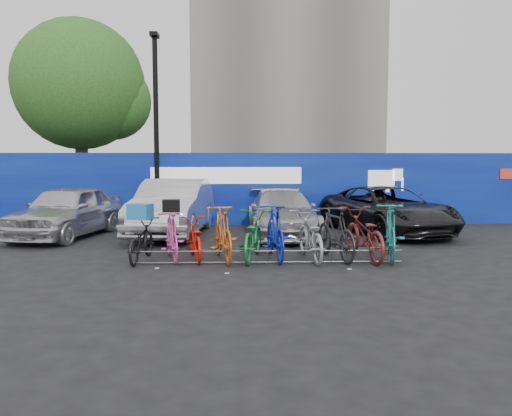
{
  "coord_description": "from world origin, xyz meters",
  "views": [
    {
      "loc": [
        -0.56,
        -10.69,
        2.11
      ],
      "look_at": [
        -0.14,
        2.0,
        0.93
      ],
      "focal_mm": 35.0,
      "sensor_mm": 36.0,
      "label": 1
    }
  ],
  "objects_px": {
    "bike_rack": "(267,257)",
    "bike_1": "(172,236)",
    "car_1": "(173,207)",
    "bike_9": "(391,231)",
    "bike_3": "(223,233)",
    "bike_6": "(310,236)",
    "tree": "(86,88)",
    "bike_8": "(364,234)",
    "car_3": "(387,210)",
    "lamppost": "(156,125)",
    "bike_5": "(275,232)",
    "car_0": "(67,211)",
    "bike_7": "(335,233)",
    "bike_2": "(195,239)",
    "bike_4": "(252,236)",
    "car_2": "(282,212)",
    "bike_0": "(141,240)"
  },
  "relations": [
    {
      "from": "tree",
      "to": "car_0",
      "type": "bearing_deg",
      "value": -78.29
    },
    {
      "from": "bike_1",
      "to": "bike_2",
      "type": "xyz_separation_m",
      "value": [
        0.48,
        0.05,
        -0.07
      ]
    },
    {
      "from": "bike_3",
      "to": "bike_4",
      "type": "height_order",
      "value": "bike_3"
    },
    {
      "from": "tree",
      "to": "car_3",
      "type": "height_order",
      "value": "tree"
    },
    {
      "from": "bike_3",
      "to": "bike_1",
      "type": "bearing_deg",
      "value": -17.19
    },
    {
      "from": "bike_rack",
      "to": "bike_1",
      "type": "height_order",
      "value": "bike_1"
    },
    {
      "from": "car_3",
      "to": "bike_2",
      "type": "xyz_separation_m",
      "value": [
        -5.32,
        -3.82,
        -0.24
      ]
    },
    {
      "from": "car_1",
      "to": "bike_4",
      "type": "xyz_separation_m",
      "value": [
        2.17,
        -3.7,
        -0.29
      ]
    },
    {
      "from": "bike_3",
      "to": "bike_6",
      "type": "distance_m",
      "value": 1.87
    },
    {
      "from": "car_1",
      "to": "bike_8",
      "type": "distance_m",
      "value": 5.93
    },
    {
      "from": "car_0",
      "to": "bike_7",
      "type": "height_order",
      "value": "car_0"
    },
    {
      "from": "lamppost",
      "to": "bike_9",
      "type": "height_order",
      "value": "lamppost"
    },
    {
      "from": "lamppost",
      "to": "bike_5",
      "type": "height_order",
      "value": "lamppost"
    },
    {
      "from": "car_3",
      "to": "bike_9",
      "type": "bearing_deg",
      "value": -121.21
    },
    {
      "from": "car_0",
      "to": "car_2",
      "type": "xyz_separation_m",
      "value": [
        6.05,
        0.16,
        -0.08
      ]
    },
    {
      "from": "bike_2",
      "to": "bike_8",
      "type": "bearing_deg",
      "value": 166.83
    },
    {
      "from": "lamppost",
      "to": "bike_4",
      "type": "bearing_deg",
      "value": -61.89
    },
    {
      "from": "bike_7",
      "to": "bike_8",
      "type": "height_order",
      "value": "bike_7"
    },
    {
      "from": "bike_8",
      "to": "bike_9",
      "type": "height_order",
      "value": "bike_9"
    },
    {
      "from": "car_1",
      "to": "car_2",
      "type": "xyz_separation_m",
      "value": [
        3.12,
        -0.12,
        -0.15
      ]
    },
    {
      "from": "lamppost",
      "to": "car_3",
      "type": "xyz_separation_m",
      "value": [
        6.99,
        -1.59,
        -2.58
      ]
    },
    {
      "from": "bike_0",
      "to": "bike_5",
      "type": "height_order",
      "value": "bike_5"
    },
    {
      "from": "car_1",
      "to": "bike_2",
      "type": "xyz_separation_m",
      "value": [
        0.93,
        -3.66,
        -0.36
      ]
    },
    {
      "from": "bike_rack",
      "to": "bike_9",
      "type": "bearing_deg",
      "value": 9.54
    },
    {
      "from": "bike_2",
      "to": "bike_3",
      "type": "bearing_deg",
      "value": 153.82
    },
    {
      "from": "lamppost",
      "to": "bike_2",
      "type": "bearing_deg",
      "value": -72.86
    },
    {
      "from": "bike_7",
      "to": "bike_2",
      "type": "bearing_deg",
      "value": -15.2
    },
    {
      "from": "bike_5",
      "to": "bike_3",
      "type": "bearing_deg",
      "value": 0.62
    },
    {
      "from": "car_0",
      "to": "car_1",
      "type": "bearing_deg",
      "value": 16.61
    },
    {
      "from": "bike_rack",
      "to": "car_2",
      "type": "xyz_separation_m",
      "value": [
        0.66,
        4.13,
        0.49
      ]
    },
    {
      "from": "bike_6",
      "to": "bike_8",
      "type": "xyz_separation_m",
      "value": [
        1.17,
        0.02,
        0.03
      ]
    },
    {
      "from": "bike_2",
      "to": "bike_6",
      "type": "distance_m",
      "value": 2.48
    },
    {
      "from": "bike_8",
      "to": "bike_9",
      "type": "distance_m",
      "value": 0.58
    },
    {
      "from": "lamppost",
      "to": "bike_9",
      "type": "relative_size",
      "value": 3.01
    },
    {
      "from": "bike_rack",
      "to": "tree",
      "type": "bearing_deg",
      "value": 122.45
    },
    {
      "from": "bike_4",
      "to": "car_1",
      "type": "bearing_deg",
      "value": -49.6
    },
    {
      "from": "bike_7",
      "to": "bike_8",
      "type": "bearing_deg",
      "value": 169.33
    },
    {
      "from": "car_2",
      "to": "bike_8",
      "type": "xyz_separation_m",
      "value": [
        1.46,
        -3.63,
        -0.1
      ]
    },
    {
      "from": "car_0",
      "to": "bike_7",
      "type": "relative_size",
      "value": 2.24
    },
    {
      "from": "tree",
      "to": "car_3",
      "type": "bearing_deg",
      "value": -30.61
    },
    {
      "from": "bike_8",
      "to": "bike_9",
      "type": "bearing_deg",
      "value": 168.02
    },
    {
      "from": "bike_2",
      "to": "bike_7",
      "type": "relative_size",
      "value": 0.89
    },
    {
      "from": "car_1",
      "to": "bike_5",
      "type": "bearing_deg",
      "value": -49.39
    },
    {
      "from": "bike_4",
      "to": "bike_9",
      "type": "height_order",
      "value": "bike_9"
    },
    {
      "from": "car_1",
      "to": "bike_9",
      "type": "relative_size",
      "value": 2.41
    },
    {
      "from": "tree",
      "to": "bike_7",
      "type": "relative_size",
      "value": 4.05
    },
    {
      "from": "bike_5",
      "to": "tree",
      "type": "bearing_deg",
      "value": -61.01
    },
    {
      "from": "bike_2",
      "to": "bike_9",
      "type": "bearing_deg",
      "value": 166.4
    },
    {
      "from": "lamppost",
      "to": "bike_8",
      "type": "bearing_deg",
      "value": -45.95
    },
    {
      "from": "bike_4",
      "to": "bike_8",
      "type": "height_order",
      "value": "bike_8"
    }
  ]
}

